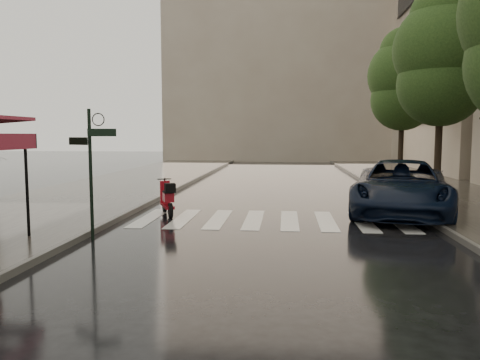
# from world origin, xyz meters

# --- Properties ---
(ground) EXTENTS (120.00, 120.00, 0.00)m
(ground) POSITION_xyz_m (0.00, 0.00, 0.00)
(ground) COLOR black
(ground) RESTS_ON ground
(sidewalk_near) EXTENTS (6.00, 60.00, 0.12)m
(sidewalk_near) POSITION_xyz_m (-4.50, 12.00, 0.06)
(sidewalk_near) COLOR #38332D
(sidewalk_near) RESTS_ON ground
(sidewalk_far) EXTENTS (5.50, 60.00, 0.12)m
(sidewalk_far) POSITION_xyz_m (10.25, 12.00, 0.06)
(sidewalk_far) COLOR #38332D
(sidewalk_far) RESTS_ON ground
(curb_near) EXTENTS (0.12, 60.00, 0.16)m
(curb_near) POSITION_xyz_m (-1.45, 12.00, 0.07)
(curb_near) COLOR #595651
(curb_near) RESTS_ON ground
(curb_far) EXTENTS (0.12, 60.00, 0.16)m
(curb_far) POSITION_xyz_m (7.45, 12.00, 0.07)
(curb_far) COLOR #595651
(curb_far) RESTS_ON ground
(crosswalk) EXTENTS (7.85, 3.20, 0.01)m
(crosswalk) POSITION_xyz_m (2.98, 6.00, 0.01)
(crosswalk) COLOR silver
(crosswalk) RESTS_ON ground
(signpost) EXTENTS (1.17, 0.29, 3.10)m
(signpost) POSITION_xyz_m (-1.19, 3.00, 1.83)
(signpost) COLOR black
(signpost) RESTS_ON ground
(backdrop_building) EXTENTS (22.00, 6.00, 20.00)m
(backdrop_building) POSITION_xyz_m (3.00, 38.00, 10.00)
(backdrop_building) COLOR gray
(backdrop_building) RESTS_ON ground
(tree_mid) EXTENTS (3.80, 3.80, 8.34)m
(tree_mid) POSITION_xyz_m (9.50, 12.00, 5.59)
(tree_mid) COLOR black
(tree_mid) RESTS_ON sidewalk_far
(tree_far) EXTENTS (3.80, 3.80, 8.16)m
(tree_far) POSITION_xyz_m (9.70, 19.00, 5.46)
(tree_far) COLOR black
(tree_far) RESTS_ON sidewalk_far
(scooter) EXTENTS (0.85, 1.57, 1.10)m
(scooter) POSITION_xyz_m (-0.26, 6.48, 0.51)
(scooter) COLOR black
(scooter) RESTS_ON ground
(parked_car) EXTENTS (4.14, 6.60, 1.70)m
(parked_car) POSITION_xyz_m (7.00, 7.45, 0.85)
(parked_car) COLOR black
(parked_car) RESTS_ON ground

